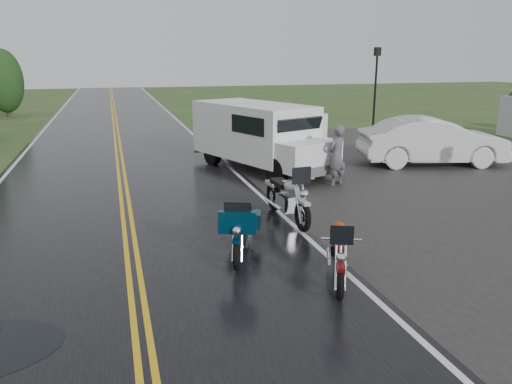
# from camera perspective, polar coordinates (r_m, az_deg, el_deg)

# --- Properties ---
(ground) EXTENTS (120.00, 120.00, 0.00)m
(ground) POSITION_cam_1_polar(r_m,az_deg,el_deg) (9.24, -13.58, -10.45)
(ground) COLOR #2D471E
(ground) RESTS_ON ground
(road) EXTENTS (8.00, 100.00, 0.04)m
(road) POSITION_cam_1_polar(r_m,az_deg,el_deg) (18.77, -15.20, 2.66)
(road) COLOR black
(road) RESTS_ON ground
(parking_pad) EXTENTS (14.00, 24.00, 0.03)m
(parking_pad) POSITION_cam_1_polar(r_m,az_deg,el_deg) (17.86, 23.22, 1.31)
(parking_pad) COLOR black
(parking_pad) RESTS_ON ground
(motorcycle_red) EXTENTS (1.51, 2.22, 1.23)m
(motorcycle_red) POSITION_cam_1_polar(r_m,az_deg,el_deg) (8.31, 9.66, -8.55)
(motorcycle_red) COLOR #5D0A0B
(motorcycle_red) RESTS_ON ground
(motorcycle_teal) EXTENTS (1.51, 2.36, 1.31)m
(motorcycle_teal) POSITION_cam_1_polar(r_m,az_deg,el_deg) (9.26, -2.16, -5.54)
(motorcycle_teal) COLOR #042236
(motorcycle_teal) RESTS_ON ground
(motorcycle_silver) EXTENTS (1.04, 2.53, 1.47)m
(motorcycle_silver) POSITION_cam_1_polar(r_m,az_deg,el_deg) (11.28, 5.39, -1.33)
(motorcycle_silver) COLOR #9A9DA1
(motorcycle_silver) RESTS_ON ground
(van_white) EXTENTS (4.37, 6.49, 2.39)m
(van_white) POSITION_cam_1_polar(r_m,az_deg,el_deg) (15.60, 2.40, 5.10)
(van_white) COLOR white
(van_white) RESTS_ON ground
(person_at_van) EXTENTS (0.82, 0.73, 1.88)m
(person_at_van) POSITION_cam_1_polar(r_m,az_deg,el_deg) (15.69, 9.19, 4.03)
(person_at_van) COLOR #515056
(person_at_van) RESTS_ON ground
(sedan_white) EXTENTS (5.60, 3.02, 1.75)m
(sedan_white) POSITION_cam_1_polar(r_m,az_deg,el_deg) (19.67, 19.52, 5.42)
(sedan_white) COLOR silver
(sedan_white) RESTS_ON ground
(lamp_post_far_right) EXTENTS (0.38, 0.38, 4.43)m
(lamp_post_far_right) POSITION_cam_1_polar(r_m,az_deg,el_deg) (26.40, 13.45, 11.10)
(lamp_post_far_right) COLOR black
(lamp_post_far_right) RESTS_ON ground
(tree_left_far) EXTENTS (2.47, 2.47, 3.80)m
(tree_left_far) POSITION_cam_1_polar(r_m,az_deg,el_deg) (37.79, -26.77, 10.57)
(tree_left_far) COLOR #1E3D19
(tree_left_far) RESTS_ON ground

